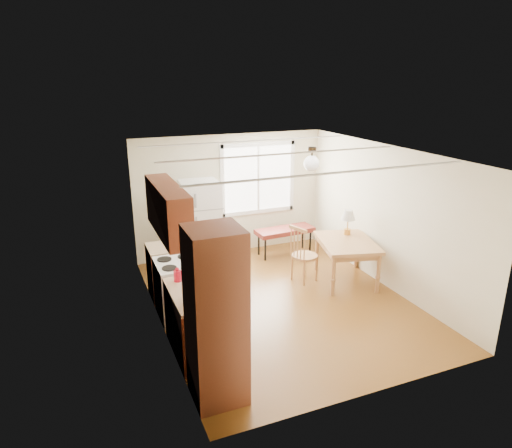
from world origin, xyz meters
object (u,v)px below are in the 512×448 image
dining_table (347,246)px  chair (301,251)px  refrigerator (201,226)px  bench (285,231)px

dining_table → chair: (-0.79, 0.27, -0.06)m
refrigerator → bench: (1.81, 0.02, -0.36)m
chair → refrigerator: bearing=121.1°
refrigerator → bench: bearing=5.0°
dining_table → chair: bearing=175.9°
bench → chair: 1.39m
bench → dining_table: (0.46, -1.61, 0.17)m
refrigerator → chair: refrigerator is taller
refrigerator → dining_table: bearing=-30.8°
refrigerator → chair: size_ratio=1.62×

